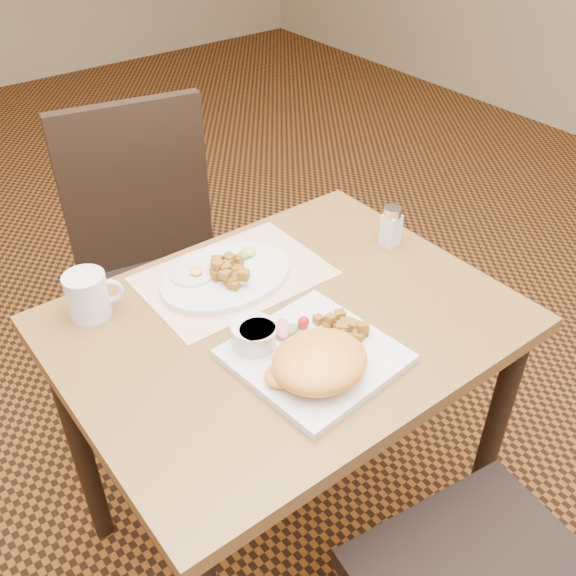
# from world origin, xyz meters

# --- Properties ---
(ground) EXTENTS (8.00, 8.00, 0.00)m
(ground) POSITION_xyz_m (0.00, 0.00, 0.00)
(ground) COLOR black
(ground) RESTS_ON ground
(table) EXTENTS (0.90, 0.70, 0.75)m
(table) POSITION_xyz_m (0.00, 0.00, 0.64)
(table) COLOR brown
(table) RESTS_ON ground
(chair_far) EXTENTS (0.50, 0.51, 0.97)m
(chair_far) POSITION_xyz_m (0.02, 0.65, 0.54)
(chair_far) COLOR black
(chair_far) RESTS_ON ground
(placemat) EXTENTS (0.40, 0.28, 0.00)m
(placemat) POSITION_xyz_m (-0.00, 0.19, 0.75)
(placemat) COLOR white
(placemat) RESTS_ON table
(plate_square) EXTENTS (0.31, 0.31, 0.02)m
(plate_square) POSITION_xyz_m (-0.03, -0.13, 0.76)
(plate_square) COLOR silver
(plate_square) RESTS_ON table
(plate_oval) EXTENTS (0.31, 0.23, 0.02)m
(plate_oval) POSITION_xyz_m (-0.03, 0.18, 0.76)
(plate_oval) COLOR silver
(plate_oval) RESTS_ON placemat
(hollandaise_mound) EXTENTS (0.19, 0.16, 0.07)m
(hollandaise_mound) POSITION_xyz_m (-0.06, -0.18, 0.80)
(hollandaise_mound) COLOR orange
(hollandaise_mound) RESTS_ON plate_square
(ramekin) EXTENTS (0.09, 0.09, 0.05)m
(ramekin) POSITION_xyz_m (-0.11, -0.04, 0.79)
(ramekin) COLOR silver
(ramekin) RESTS_ON plate_square
(garnish_sq) EXTENTS (0.09, 0.07, 0.03)m
(garnish_sq) POSITION_xyz_m (-0.03, -0.05, 0.78)
(garnish_sq) COLOR #387223
(garnish_sq) RESTS_ON plate_square
(fried_egg) EXTENTS (0.10, 0.10, 0.02)m
(fried_egg) POSITION_xyz_m (-0.09, 0.22, 0.77)
(fried_egg) COLOR white
(fried_egg) RESTS_ON plate_oval
(garnish_ov) EXTENTS (0.06, 0.04, 0.02)m
(garnish_ov) POSITION_xyz_m (0.05, 0.21, 0.78)
(garnish_ov) COLOR #387223
(garnish_ov) RESTS_ON plate_oval
(salt_shaker) EXTENTS (0.05, 0.05, 0.10)m
(salt_shaker) POSITION_xyz_m (0.37, 0.07, 0.80)
(salt_shaker) COLOR white
(salt_shaker) RESTS_ON table
(coffee_mug) EXTENTS (0.11, 0.09, 0.10)m
(coffee_mug) POSITION_xyz_m (-0.31, 0.25, 0.80)
(coffee_mug) COLOR silver
(coffee_mug) RESTS_ON table
(home_fries_sq) EXTENTS (0.09, 0.11, 0.04)m
(home_fries_sq) POSITION_xyz_m (0.05, -0.12, 0.78)
(home_fries_sq) COLOR #9C6619
(home_fries_sq) RESTS_ON plate_square
(home_fries_ov) EXTENTS (0.09, 0.11, 0.04)m
(home_fries_ov) POSITION_xyz_m (-0.03, 0.17, 0.79)
(home_fries_ov) COLOR #9C6619
(home_fries_ov) RESTS_ON plate_oval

